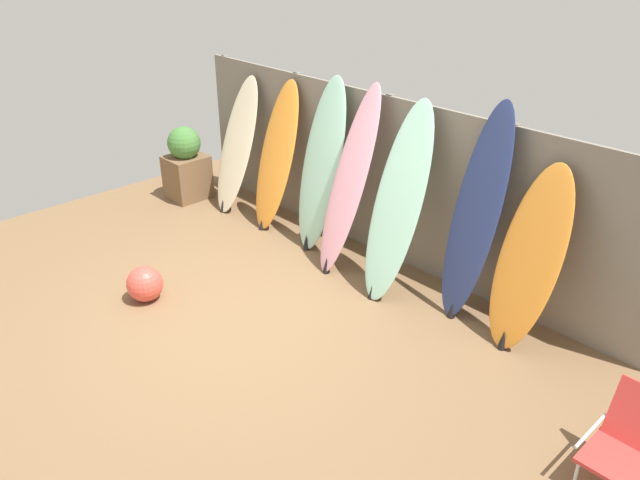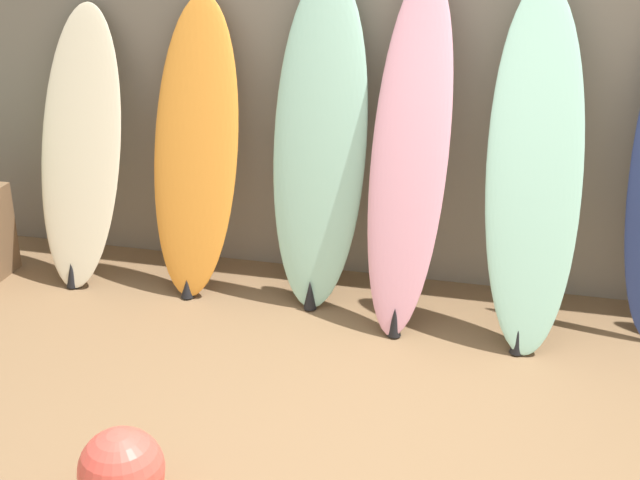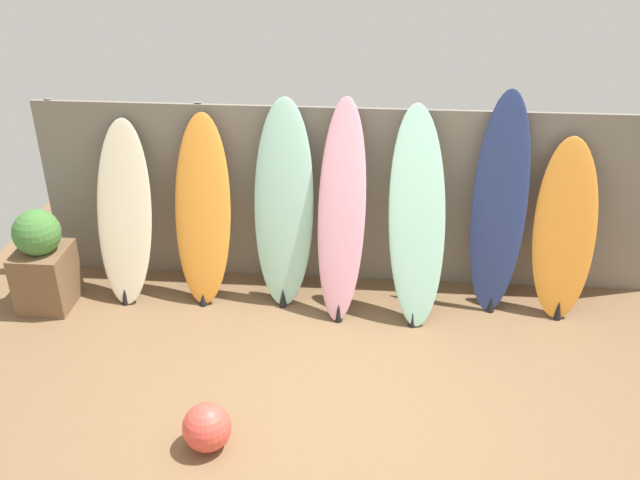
{
  "view_description": "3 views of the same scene",
  "coord_description": "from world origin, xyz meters",
  "px_view_note": "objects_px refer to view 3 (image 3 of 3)",
  "views": [
    {
      "loc": [
        4.12,
        -2.87,
        3.38
      ],
      "look_at": [
        0.48,
        0.58,
        0.81
      ],
      "focal_mm": 35.0,
      "sensor_mm": 36.0,
      "label": 1
    },
    {
      "loc": [
        0.6,
        -3.18,
        2.51
      ],
      "look_at": [
        -0.32,
        0.49,
        0.87
      ],
      "focal_mm": 50.0,
      "sensor_mm": 36.0,
      "label": 2
    },
    {
      "loc": [
        0.2,
        -4.3,
        3.81
      ],
      "look_at": [
        -0.22,
        0.98,
        0.97
      ],
      "focal_mm": 40.0,
      "sensor_mm": 36.0,
      "label": 3
    }
  ],
  "objects_px": {
    "surfboard_cream_0": "(124,214)",
    "surfboard_navy_5": "(499,206)",
    "surfboard_pink_3": "(342,213)",
    "surfboard_orange_6": "(565,231)",
    "surfboard_orange_1": "(203,211)",
    "surfboard_seafoam_4": "(417,218)",
    "planter_box": "(43,261)",
    "beach_ball": "(207,427)",
    "surfboard_seafoam_2": "(284,206)"
  },
  "relations": [
    {
      "from": "surfboard_cream_0",
      "to": "surfboard_seafoam_2",
      "type": "height_order",
      "value": "surfboard_seafoam_2"
    },
    {
      "from": "surfboard_cream_0",
      "to": "surfboard_pink_3",
      "type": "distance_m",
      "value": 2.08
    },
    {
      "from": "surfboard_cream_0",
      "to": "planter_box",
      "type": "height_order",
      "value": "surfboard_cream_0"
    },
    {
      "from": "surfboard_pink_3",
      "to": "surfboard_orange_6",
      "type": "relative_size",
      "value": 1.2
    },
    {
      "from": "surfboard_cream_0",
      "to": "surfboard_seafoam_2",
      "type": "xyz_separation_m",
      "value": [
        1.52,
        0.04,
        0.13
      ]
    },
    {
      "from": "surfboard_pink_3",
      "to": "planter_box",
      "type": "distance_m",
      "value": 2.85
    },
    {
      "from": "planter_box",
      "to": "beach_ball",
      "type": "relative_size",
      "value": 2.76
    },
    {
      "from": "surfboard_cream_0",
      "to": "surfboard_seafoam_2",
      "type": "relative_size",
      "value": 0.87
    },
    {
      "from": "surfboard_cream_0",
      "to": "surfboard_orange_1",
      "type": "relative_size",
      "value": 0.95
    },
    {
      "from": "surfboard_navy_5",
      "to": "surfboard_orange_6",
      "type": "relative_size",
      "value": 1.25
    },
    {
      "from": "surfboard_navy_5",
      "to": "beach_ball",
      "type": "bearing_deg",
      "value": -136.51
    },
    {
      "from": "surfboard_cream_0",
      "to": "surfboard_orange_1",
      "type": "distance_m",
      "value": 0.76
    },
    {
      "from": "surfboard_seafoam_4",
      "to": "surfboard_cream_0",
      "type": "bearing_deg",
      "value": 177.88
    },
    {
      "from": "surfboard_pink_3",
      "to": "planter_box",
      "type": "bearing_deg",
      "value": -174.86
    },
    {
      "from": "surfboard_seafoam_4",
      "to": "surfboard_orange_1",
      "type": "bearing_deg",
      "value": 176.24
    },
    {
      "from": "surfboard_cream_0",
      "to": "surfboard_orange_1",
      "type": "height_order",
      "value": "surfboard_orange_1"
    },
    {
      "from": "surfboard_pink_3",
      "to": "surfboard_navy_5",
      "type": "relative_size",
      "value": 0.96
    },
    {
      "from": "planter_box",
      "to": "surfboard_pink_3",
      "type": "bearing_deg",
      "value": 5.14
    },
    {
      "from": "surfboard_orange_1",
      "to": "planter_box",
      "type": "distance_m",
      "value": 1.57
    },
    {
      "from": "surfboard_pink_3",
      "to": "surfboard_orange_6",
      "type": "height_order",
      "value": "surfboard_pink_3"
    },
    {
      "from": "surfboard_cream_0",
      "to": "surfboard_pink_3",
      "type": "xyz_separation_m",
      "value": [
        2.07,
        -0.08,
        0.14
      ]
    },
    {
      "from": "beach_ball",
      "to": "planter_box",
      "type": "bearing_deg",
      "value": 137.8
    },
    {
      "from": "surfboard_seafoam_4",
      "to": "planter_box",
      "type": "distance_m",
      "value": 3.51
    },
    {
      "from": "beach_ball",
      "to": "surfboard_navy_5",
      "type": "bearing_deg",
      "value": 43.49
    },
    {
      "from": "surfboard_cream_0",
      "to": "surfboard_navy_5",
      "type": "relative_size",
      "value": 0.83
    },
    {
      "from": "surfboard_cream_0",
      "to": "surfboard_orange_1",
      "type": "bearing_deg",
      "value": 2.23
    },
    {
      "from": "surfboard_orange_1",
      "to": "surfboard_pink_3",
      "type": "bearing_deg",
      "value": -4.81
    },
    {
      "from": "surfboard_orange_6",
      "to": "surfboard_navy_5",
      "type": "bearing_deg",
      "value": 174.57
    },
    {
      "from": "surfboard_orange_1",
      "to": "surfboard_seafoam_4",
      "type": "xyz_separation_m",
      "value": [
        2.0,
        -0.13,
        0.07
      ]
    },
    {
      "from": "surfboard_seafoam_2",
      "to": "surfboard_orange_1",
      "type": "bearing_deg",
      "value": -179.5
    },
    {
      "from": "surfboard_pink_3",
      "to": "surfboard_cream_0",
      "type": "bearing_deg",
      "value": 177.75
    },
    {
      "from": "surfboard_cream_0",
      "to": "surfboard_orange_6",
      "type": "distance_m",
      "value": 4.11
    },
    {
      "from": "surfboard_orange_1",
      "to": "surfboard_orange_6",
      "type": "xyz_separation_m",
      "value": [
        3.35,
        0.0,
        -0.07
      ]
    },
    {
      "from": "surfboard_seafoam_2",
      "to": "surfboard_seafoam_4",
      "type": "height_order",
      "value": "surfboard_seafoam_2"
    },
    {
      "from": "surfboard_seafoam_2",
      "to": "surfboard_seafoam_4",
      "type": "xyz_separation_m",
      "value": [
        1.23,
        -0.14,
        -0.01
      ]
    },
    {
      "from": "planter_box",
      "to": "beach_ball",
      "type": "height_order",
      "value": "planter_box"
    },
    {
      "from": "surfboard_seafoam_4",
      "to": "surfboard_orange_6",
      "type": "bearing_deg",
      "value": 5.63
    },
    {
      "from": "surfboard_seafoam_2",
      "to": "surfboard_navy_5",
      "type": "relative_size",
      "value": 0.95
    },
    {
      "from": "surfboard_orange_1",
      "to": "surfboard_navy_5",
      "type": "height_order",
      "value": "surfboard_navy_5"
    },
    {
      "from": "surfboard_orange_6",
      "to": "planter_box",
      "type": "xyz_separation_m",
      "value": [
        -4.83,
        -0.36,
        -0.33
      ]
    },
    {
      "from": "planter_box",
      "to": "surfboard_seafoam_4",
      "type": "bearing_deg",
      "value": 3.79
    },
    {
      "from": "surfboard_seafoam_2",
      "to": "beach_ball",
      "type": "height_order",
      "value": "surfboard_seafoam_2"
    },
    {
      "from": "surfboard_seafoam_2",
      "to": "surfboard_seafoam_4",
      "type": "distance_m",
      "value": 1.23
    },
    {
      "from": "surfboard_orange_6",
      "to": "beach_ball",
      "type": "bearing_deg",
      "value": -143.86
    },
    {
      "from": "planter_box",
      "to": "surfboard_orange_6",
      "type": "bearing_deg",
      "value": 4.31
    },
    {
      "from": "surfboard_orange_1",
      "to": "surfboard_cream_0",
      "type": "bearing_deg",
      "value": -177.77
    },
    {
      "from": "surfboard_cream_0",
      "to": "surfboard_orange_6",
      "type": "xyz_separation_m",
      "value": [
        4.11,
        0.03,
        -0.02
      ]
    },
    {
      "from": "planter_box",
      "to": "beach_ball",
      "type": "distance_m",
      "value": 2.63
    },
    {
      "from": "surfboard_orange_1",
      "to": "surfboard_seafoam_4",
      "type": "bearing_deg",
      "value": -3.76
    },
    {
      "from": "surfboard_seafoam_2",
      "to": "surfboard_seafoam_4",
      "type": "relative_size",
      "value": 1.01
    }
  ]
}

